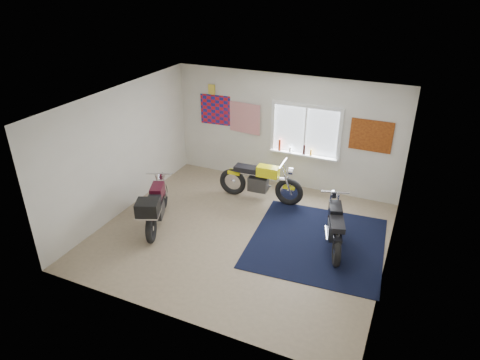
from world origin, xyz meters
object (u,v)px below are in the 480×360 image
at_px(navy_rug, 317,242).
at_px(yellow_triumph, 260,182).
at_px(maroon_tourer, 155,207).
at_px(black_chrome_bike, 335,227).

bearing_deg(navy_rug, yellow_triumph, 145.23).
bearing_deg(maroon_tourer, navy_rug, -98.45).
bearing_deg(navy_rug, black_chrome_bike, 9.67).
xyz_separation_m(yellow_triumph, maroon_tourer, (-1.48, -1.98, 0.05)).
xyz_separation_m(navy_rug, maroon_tourer, (-3.15, -0.83, 0.49)).
distance_m(navy_rug, yellow_triumph, 2.08).
relative_size(navy_rug, maroon_tourer, 1.44).
relative_size(yellow_triumph, maroon_tourer, 1.11).
bearing_deg(yellow_triumph, black_chrome_bike, -32.26).
bearing_deg(yellow_triumph, navy_rug, -37.58).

